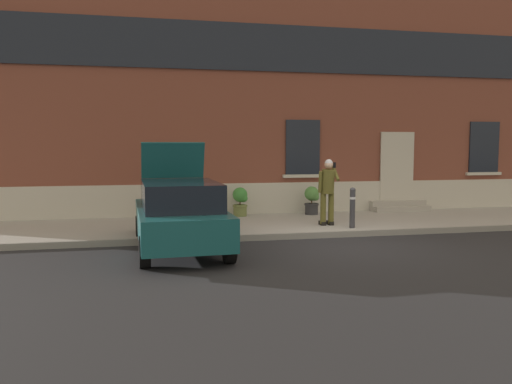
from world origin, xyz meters
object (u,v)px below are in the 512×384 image
planter_charcoal (312,200)px  person_on_phone (328,188)px  bollard_near_person (352,206)px  planter_olive (240,201)px  planter_terracotta (166,204)px  hatchback_car_teal (180,214)px  bollard_far_left (192,210)px

planter_charcoal → person_on_phone: bearing=-97.5°
bollard_near_person → planter_olive: 3.68m
bollard_near_person → planter_terracotta: bollard_near_person is taller
planter_olive → planter_charcoal: same height
planter_charcoal → planter_terracotta: bearing=-176.9°
planter_terracotta → bollard_near_person: bearing=-28.0°
person_on_phone → planter_charcoal: size_ratio=2.03×
hatchback_car_teal → planter_olive: bearing=63.1°
person_on_phone → planter_olive: person_on_phone is taller
bollard_near_person → planter_terracotta: size_ratio=1.22×
bollard_far_left → person_on_phone: person_on_phone is taller
planter_terracotta → planter_olive: size_ratio=1.00×
hatchback_car_teal → planter_charcoal: hatchback_car_teal is taller
bollard_far_left → person_on_phone: size_ratio=0.60×
planter_terracotta → bollard_far_left: bearing=-77.9°
person_on_phone → planter_olive: bearing=130.2°
planter_terracotta → planter_charcoal: same height
person_on_phone → planter_terracotta: size_ratio=2.03×
person_on_phone → hatchback_car_teal: bearing=-156.0°
bollard_near_person → person_on_phone: size_ratio=0.60×
bollard_far_left → planter_charcoal: bollard_far_left is taller
bollard_near_person → planter_charcoal: 2.70m
bollard_near_person → planter_olive: bearing=130.8°
bollard_far_left → planter_olive: 3.26m
planter_olive → person_on_phone: bearing=-49.5°
planter_terracotta → planter_olive: bearing=8.6°
planter_olive → planter_terracotta: bearing=-171.4°
planter_charcoal → planter_olive: bearing=177.6°
planter_terracotta → planter_charcoal: 4.42m
planter_olive → planter_charcoal: (2.21, -0.09, 0.00)m
bollard_far_left → bollard_near_person: bearing=0.0°
bollard_near_person → hatchback_car_teal: bearing=-164.1°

